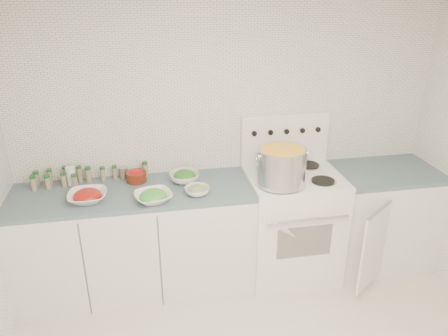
# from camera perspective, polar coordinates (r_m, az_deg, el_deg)

# --- Properties ---
(room_walls) EXTENTS (3.54, 3.04, 2.52)m
(room_walls) POSITION_cam_1_polar(r_m,az_deg,el_deg) (2.18, 8.41, 0.36)
(room_walls) COLOR white
(room_walls) RESTS_ON ground
(counter_left) EXTENTS (1.85, 0.62, 0.90)m
(counter_left) POSITION_cam_1_polar(r_m,az_deg,el_deg) (3.66, -11.37, -9.29)
(counter_left) COLOR white
(counter_left) RESTS_ON ground
(stove) EXTENTS (0.76, 0.70, 1.36)m
(stove) POSITION_cam_1_polar(r_m,az_deg,el_deg) (3.81, 8.71, -6.83)
(stove) COLOR white
(stove) RESTS_ON ground
(counter_right) EXTENTS (0.89, 0.86, 0.90)m
(counter_right) POSITION_cam_1_polar(r_m,az_deg,el_deg) (4.15, 19.52, -6.00)
(counter_right) COLOR white
(counter_right) RESTS_ON ground
(stock_pot) EXTENTS (0.39, 0.37, 0.28)m
(stock_pot) POSITION_cam_1_polar(r_m,az_deg,el_deg) (3.35, 7.54, 0.39)
(stock_pot) COLOR silver
(stock_pot) RESTS_ON stove
(bowl_tomato) EXTENTS (0.28, 0.28, 0.09)m
(bowl_tomato) POSITION_cam_1_polar(r_m,az_deg,el_deg) (3.36, -17.42, -3.50)
(bowl_tomato) COLOR white
(bowl_tomato) RESTS_ON counter_left
(bowl_snowpea) EXTENTS (0.32, 0.32, 0.09)m
(bowl_snowpea) POSITION_cam_1_polar(r_m,az_deg,el_deg) (3.24, -9.22, -3.68)
(bowl_snowpea) COLOR white
(bowl_snowpea) RESTS_ON counter_left
(bowl_broccoli) EXTENTS (0.25, 0.25, 0.10)m
(bowl_broccoli) POSITION_cam_1_polar(r_m,az_deg,el_deg) (3.51, -5.18, -1.11)
(bowl_broccoli) COLOR white
(bowl_broccoli) RESTS_ON counter_left
(bowl_zucchini) EXTENTS (0.22, 0.22, 0.08)m
(bowl_zucchini) POSITION_cam_1_polar(r_m,az_deg,el_deg) (3.30, -3.52, -2.91)
(bowl_zucchini) COLOR white
(bowl_zucchini) RESTS_ON counter_left
(bowl_pepper) EXTENTS (0.16, 0.16, 0.10)m
(bowl_pepper) POSITION_cam_1_polar(r_m,az_deg,el_deg) (3.57, -11.39, -1.01)
(bowl_pepper) COLOR #5D1E10
(bowl_pepper) RESTS_ON counter_left
(salt_canister) EXTENTS (0.08, 0.08, 0.15)m
(salt_canister) POSITION_cam_1_polar(r_m,az_deg,el_deg) (3.64, -19.35, -0.97)
(salt_canister) COLOR white
(salt_canister) RESTS_ON counter_left
(tin_can) EXTENTS (0.09, 0.09, 0.09)m
(tin_can) POSITION_cam_1_polar(r_m,az_deg,el_deg) (3.65, -12.98, -0.60)
(tin_can) COLOR gray
(tin_can) RESTS_ON counter_left
(spice_cluster) EXTENTS (0.90, 0.15, 0.14)m
(spice_cluster) POSITION_cam_1_polar(r_m,az_deg,el_deg) (3.65, -18.93, -1.07)
(spice_cluster) COLOR gray
(spice_cluster) RESTS_ON counter_left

